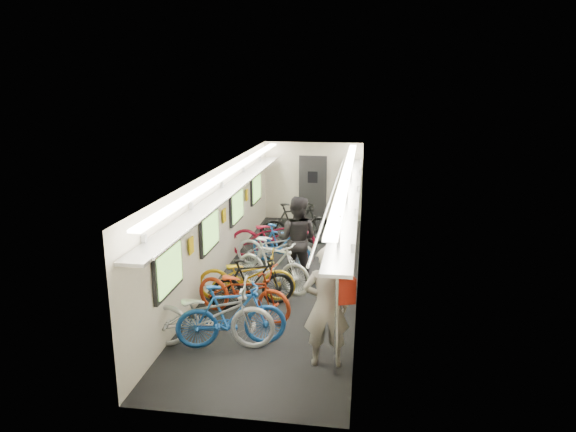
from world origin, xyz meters
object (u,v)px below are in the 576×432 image
(bicycle_0, at_px, (209,315))
(backpack, at_px, (346,290))
(passenger_near, at_px, (326,307))
(passenger_mid, at_px, (297,239))
(bicycle_1, at_px, (231,316))

(bicycle_0, relative_size, backpack, 5.52)
(passenger_near, height_order, passenger_mid, passenger_near)
(bicycle_0, bearing_deg, passenger_mid, -23.53)
(bicycle_1, bearing_deg, backpack, -122.11)
(backpack, bearing_deg, passenger_mid, 89.81)
(bicycle_1, relative_size, backpack, 4.65)
(bicycle_1, relative_size, passenger_near, 0.94)
(bicycle_0, bearing_deg, backpack, -107.12)
(bicycle_0, relative_size, bicycle_1, 1.19)
(bicycle_1, bearing_deg, bicycle_0, 83.42)
(backpack, bearing_deg, bicycle_0, 149.97)
(bicycle_0, height_order, passenger_mid, passenger_mid)
(bicycle_1, xyz_separation_m, backpack, (1.81, -0.50, 0.75))
(bicycle_0, height_order, backpack, backpack)
(passenger_near, bearing_deg, bicycle_0, -14.20)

